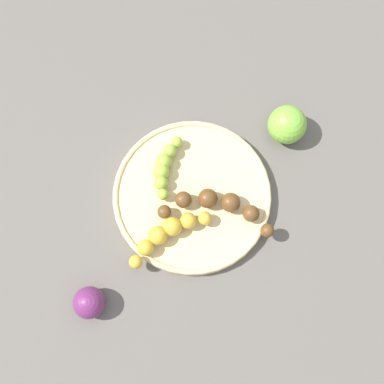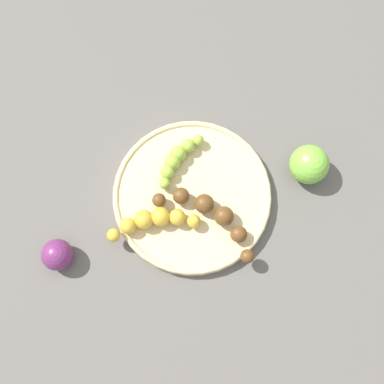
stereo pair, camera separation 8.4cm
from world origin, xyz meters
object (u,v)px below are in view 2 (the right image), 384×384
banana_overripe (211,215)px  apple_green (309,164)px  banana_spotted (153,221)px  plum_purple (57,255)px  fruit_bowl (192,196)px  banana_green (178,159)px

banana_overripe → apple_green: 0.19m
banana_spotted → plum_purple: size_ratio=2.97×
fruit_bowl → plum_purple: 0.24m
banana_overripe → banana_green: banana_overripe is taller
apple_green → banana_green: bearing=-111.3°
fruit_bowl → banana_spotted: bearing=-72.0°
banana_green → banana_overripe: bearing=155.9°
fruit_bowl → banana_spotted: 0.08m
banana_green → plum_purple: 0.26m
banana_overripe → banana_green: 0.11m
plum_purple → apple_green: size_ratio=0.76×
plum_purple → apple_green: 0.45m
banana_spotted → banana_green: 0.12m
banana_green → plum_purple: plum_purple is taller
banana_spotted → apple_green: (-0.01, 0.28, -0.00)m
plum_purple → banana_spotted: bearing=90.7°
banana_overripe → apple_green: apple_green is taller
banana_green → plum_purple: (0.09, -0.24, -0.01)m
apple_green → fruit_bowl: bearing=-94.7°
banana_spotted → banana_overripe: (0.02, 0.09, 0.00)m
fruit_bowl → apple_green: size_ratio=3.99×
fruit_bowl → banana_spotted: size_ratio=1.76×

